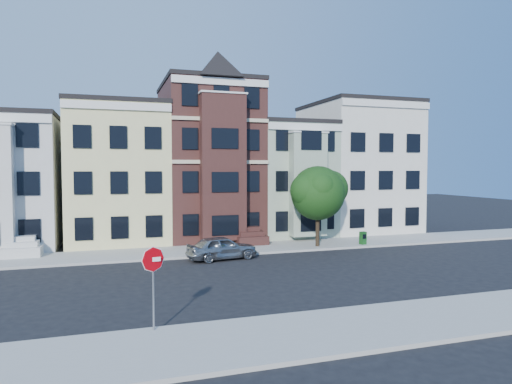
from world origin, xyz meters
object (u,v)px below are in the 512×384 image
object	(u,v)px
street_tree	(318,197)
newspaper_box	(363,238)
stop_sign	(153,283)
parked_car	(222,248)

from	to	relation	value
street_tree	newspaper_box	distance (m)	4.54
street_tree	stop_sign	bearing A→B (deg)	-133.00
newspaper_box	stop_sign	world-z (taller)	stop_sign
street_tree	stop_sign	size ratio (longest dim) A/B	2.16
parked_car	stop_sign	world-z (taller)	stop_sign
street_tree	parked_car	distance (m)	7.97
newspaper_box	stop_sign	size ratio (longest dim) A/B	0.28
parked_car	stop_sign	size ratio (longest dim) A/B	1.34
street_tree	parked_car	xyz separation A→B (m)	(-7.23, -1.76, -2.85)
stop_sign	parked_car	bearing A→B (deg)	61.51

